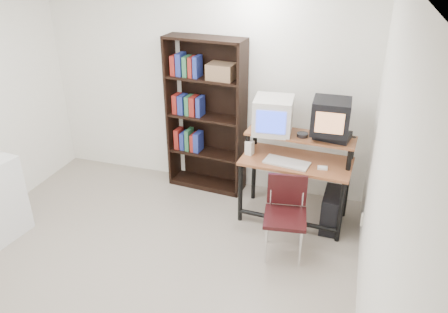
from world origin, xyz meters
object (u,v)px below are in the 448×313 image
(computer_desk, at_px, (296,164))
(school_chair, at_px, (286,209))
(crt_monitor, at_px, (273,115))
(bookshelf, at_px, (207,114))
(crt_tv, at_px, (331,117))
(pc_tower, at_px, (332,210))

(computer_desk, height_order, school_chair, computer_desk)
(computer_desk, xyz_separation_m, crt_monitor, (-0.30, 0.11, 0.48))
(school_chair, distance_m, bookshelf, 1.63)
(crt_monitor, distance_m, bookshelf, 0.94)
(computer_desk, height_order, crt_tv, crt_tv)
(bookshelf, bearing_deg, crt_monitor, -14.61)
(crt_monitor, distance_m, crt_tv, 0.60)
(crt_monitor, relative_size, bookshelf, 0.24)
(school_chair, xyz_separation_m, bookshelf, (-1.17, 1.04, 0.47))
(crt_tv, relative_size, school_chair, 0.47)
(crt_monitor, bearing_deg, pc_tower, -18.21)
(bookshelf, bearing_deg, pc_tower, -11.85)
(computer_desk, xyz_separation_m, bookshelf, (-1.17, 0.42, 0.28))
(bookshelf, bearing_deg, computer_desk, -14.91)
(crt_tv, height_order, pc_tower, crt_tv)
(crt_tv, bearing_deg, school_chair, -113.78)
(crt_monitor, height_order, school_chair, crt_monitor)
(pc_tower, distance_m, school_chair, 0.76)
(computer_desk, distance_m, pc_tower, 0.64)
(computer_desk, distance_m, bookshelf, 1.27)
(computer_desk, bearing_deg, school_chair, -85.92)
(crt_monitor, bearing_deg, school_chair, -72.09)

